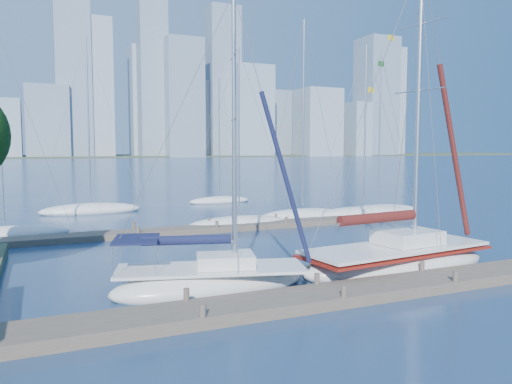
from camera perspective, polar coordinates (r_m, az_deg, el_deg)
name	(u,v)px	position (r m, az deg, el deg)	size (l,w,h in m)	color
ground	(330,301)	(18.39, 8.41, -12.24)	(700.00, 700.00, 0.00)	navy
near_dock	(330,296)	(18.33, 8.42, -11.65)	(26.00, 2.00, 0.40)	#4D4338
far_dock	(227,227)	(33.31, -3.32, -4.06)	(30.00, 1.80, 0.36)	#4D4338
far_shore	(55,157)	(335.05, -21.97, 3.75)	(800.00, 100.00, 1.50)	#38472D
sailboat_navy	(211,266)	(19.33, -5.14, -8.46)	(8.10, 4.46, 11.70)	silver
sailboat_maroon	(397,248)	(23.12, 15.79, -6.17)	(9.85, 4.15, 14.28)	silver
bg_boat_0	(5,234)	(34.07, -26.79, -4.27)	(7.65, 3.13, 13.09)	silver
bg_boat_2	(239,223)	(34.76, -1.95, -3.55)	(7.73, 4.49, 12.56)	silver
bg_boat_3	(303,215)	(38.63, 5.35, -2.63)	(7.54, 3.32, 15.42)	silver
bg_boat_4	(363,213)	(40.58, 12.17, -2.38)	(9.43, 2.75, 13.80)	silver
bg_boat_5	(378,211)	(42.46, 13.75, -2.11)	(8.31, 3.28, 13.46)	silver
bg_boat_6	(91,209)	(44.20, -18.34, -1.90)	(8.60, 5.03, 14.89)	silver
bg_boat_7	(220,200)	(50.00, -4.18, -0.95)	(6.52, 3.66, 12.61)	silver
skyline	(109,95)	(308.99, -16.48, 10.58)	(502.68, 51.31, 122.29)	gray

